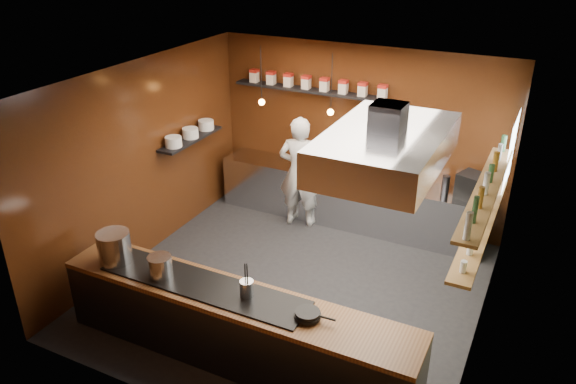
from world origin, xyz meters
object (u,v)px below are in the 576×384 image
Objects in this scene: extractor_hood at (386,148)px; stockpot_large at (114,247)px; espresso_machine at (472,186)px; stockpot_small at (160,266)px; chef at (299,172)px.

extractor_hood is 3.48m from stockpot_large.
espresso_machine is (3.60, 3.83, -0.04)m from stockpot_large.
stockpot_large is at bearing 178.46° from stockpot_small.
stockpot_small is (0.70, -0.02, -0.06)m from stockpot_large.
chef is at bearing 87.02° from stockpot_small.
extractor_hood is 5.04× the size of espresso_machine.
extractor_hood is 1.04× the size of chef.
stockpot_small is at bearing -1.54° from stockpot_large.
chef is (0.18, 3.46, -0.11)m from stockpot_small.
chef is at bearing -151.83° from espresso_machine.
espresso_machine reaches higher than stockpot_small.
stockpot_large is (-2.94, -1.26, -1.37)m from extractor_hood.
stockpot_large is 0.21× the size of chef.
extractor_hood is at bearing 121.46° from chef.
extractor_hood is at bearing 23.18° from stockpot_large.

